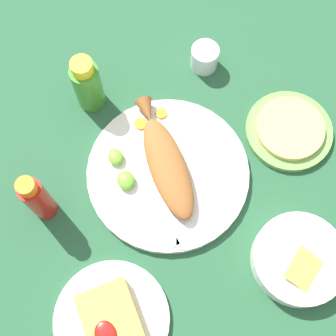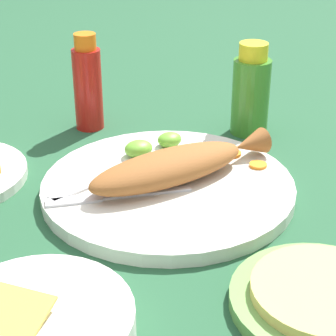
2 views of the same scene
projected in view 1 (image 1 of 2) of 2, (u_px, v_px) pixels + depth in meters
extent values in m
plane|color=#235133|center=(168.00, 174.00, 0.98)|extent=(4.00, 4.00, 0.00)
cylinder|color=silver|center=(168.00, 173.00, 0.97)|extent=(0.34, 0.34, 0.02)
ellipsoid|color=#935628|center=(168.00, 168.00, 0.94)|extent=(0.23, 0.09, 0.04)
cone|color=#935628|center=(147.00, 111.00, 0.99)|extent=(0.05, 0.04, 0.04)
cube|color=silver|center=(181.00, 187.00, 0.95)|extent=(0.11, 0.05, 0.00)
cube|color=silver|center=(181.00, 232.00, 0.91)|extent=(0.07, 0.04, 0.00)
cube|color=silver|center=(145.00, 191.00, 0.94)|extent=(0.12, 0.02, 0.00)
cube|color=silver|center=(167.00, 230.00, 0.92)|extent=(0.07, 0.03, 0.00)
cylinder|color=orange|center=(161.00, 114.00, 1.00)|extent=(0.02, 0.02, 0.00)
cylinder|color=orange|center=(141.00, 124.00, 1.00)|extent=(0.03, 0.03, 0.00)
ellipsoid|color=#6BB233|center=(116.00, 157.00, 0.96)|extent=(0.04, 0.03, 0.02)
ellipsoid|color=#6BB233|center=(126.00, 180.00, 0.94)|extent=(0.04, 0.04, 0.02)
cylinder|color=#B21914|center=(38.00, 200.00, 0.89)|extent=(0.05, 0.05, 0.13)
cylinder|color=orange|center=(27.00, 187.00, 0.82)|extent=(0.03, 0.03, 0.03)
cylinder|color=#3D8428|center=(88.00, 87.00, 0.98)|extent=(0.06, 0.06, 0.12)
cylinder|color=yellow|center=(82.00, 67.00, 0.91)|extent=(0.04, 0.04, 0.03)
cylinder|color=silver|center=(204.00, 58.00, 1.04)|extent=(0.06, 0.06, 0.06)
cylinder|color=white|center=(204.00, 61.00, 1.06)|extent=(0.05, 0.05, 0.03)
cylinder|color=silver|center=(112.00, 319.00, 0.87)|extent=(0.22, 0.22, 0.01)
cube|color=gold|center=(110.00, 318.00, 0.85)|extent=(0.12, 0.10, 0.04)
ellipsoid|color=#AD140F|center=(105.00, 334.00, 0.82)|extent=(0.05, 0.04, 0.01)
cylinder|color=white|center=(298.00, 259.00, 0.90)|extent=(0.18, 0.18, 0.04)
cylinder|color=olive|center=(300.00, 258.00, 0.88)|extent=(0.15, 0.15, 0.01)
cube|color=gold|center=(309.00, 273.00, 0.87)|extent=(0.10, 0.10, 0.02)
cylinder|color=#6B9E4C|center=(289.00, 131.00, 1.00)|extent=(0.19, 0.19, 0.01)
cylinder|color=#E0C666|center=(290.00, 128.00, 0.99)|extent=(0.15, 0.15, 0.01)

